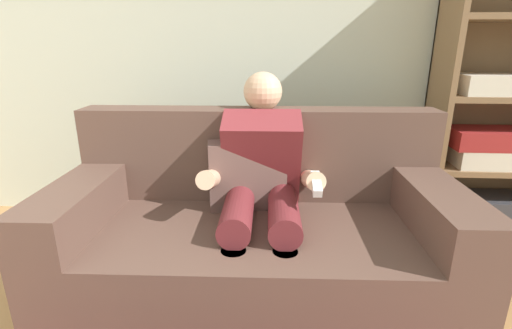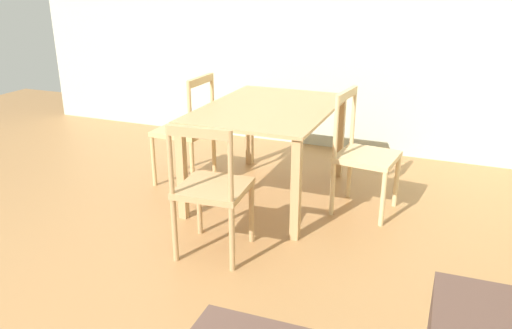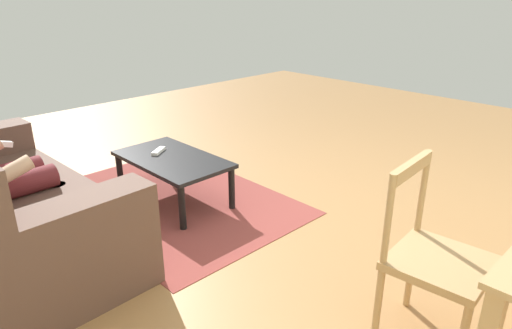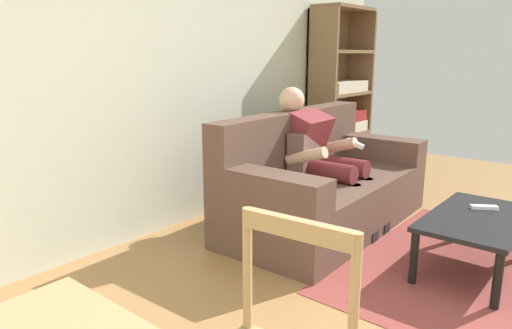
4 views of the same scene
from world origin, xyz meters
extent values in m
cube|color=beige|center=(0.00, 2.79, 1.33)|extent=(7.07, 0.12, 2.65)
cube|color=brown|center=(1.17, 1.75, 0.21)|extent=(1.96, 0.97, 0.41)
cube|color=brown|center=(1.16, 2.10, 0.66)|extent=(1.94, 0.26, 0.50)
cube|color=brown|center=(0.33, 1.72, 0.52)|extent=(0.27, 0.92, 0.21)
cube|color=brown|center=(2.02, 1.77, 0.52)|extent=(0.27, 0.92, 0.21)
cube|color=brown|center=(1.11, 1.94, 0.59)|extent=(0.42, 0.21, 0.36)
cube|color=maroon|center=(1.19, 2.01, 0.65)|extent=(0.41, 0.39, 0.55)
sphere|color=#DBAD89|center=(1.19, 2.13, 1.01)|extent=(0.21, 0.21, 0.21)
cylinder|color=maroon|center=(1.09, 1.70, 0.48)|extent=(0.16, 0.44, 0.15)
cylinder|color=#DBAD89|center=(1.09, 1.48, 0.21)|extent=(0.11, 0.11, 0.41)
cylinder|color=maroon|center=(1.31, 1.71, 0.48)|extent=(0.16, 0.44, 0.15)
cylinder|color=#DBAD89|center=(1.31, 1.49, 0.21)|extent=(0.11, 0.11, 0.41)
cylinder|color=#DBAD89|center=(0.94, 1.82, 0.61)|extent=(0.10, 0.35, 0.19)
cylinder|color=#DBAD89|center=(1.44, 1.83, 0.61)|extent=(0.10, 0.35, 0.19)
cube|color=white|center=(1.45, 1.67, 0.65)|extent=(0.04, 0.16, 0.08)
cube|color=brown|center=(2.29, 2.53, 0.92)|extent=(0.04, 0.36, 1.84)
cube|color=brown|center=(2.71, 2.70, 0.92)|extent=(0.88, 0.02, 1.84)
cube|color=brown|center=(2.71, 2.53, 0.02)|extent=(0.81, 0.36, 0.04)
cube|color=brown|center=(2.71, 2.53, 0.48)|extent=(0.81, 0.36, 0.04)
cube|color=brown|center=(2.71, 2.53, 0.94)|extent=(0.81, 0.36, 0.04)
cube|color=#333338|center=(2.73, 2.51, 0.10)|extent=(0.67, 0.31, 0.12)
cube|color=#333338|center=(2.68, 2.51, 0.22)|extent=(0.66, 0.30, 0.12)
cube|color=beige|center=(2.74, 2.51, 0.56)|extent=(0.66, 0.30, 0.12)
cube|color=maroon|center=(2.71, 2.51, 0.68)|extent=(0.66, 0.29, 0.12)
camera|label=1|loc=(1.28, 0.10, 1.24)|focal=26.10mm
camera|label=2|loc=(1.51, 1.97, 1.69)|focal=35.32mm
camera|label=3|loc=(-1.74, 2.44, 1.62)|focal=31.67mm
camera|label=4|loc=(-2.00, -0.11, 1.38)|focal=32.82mm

